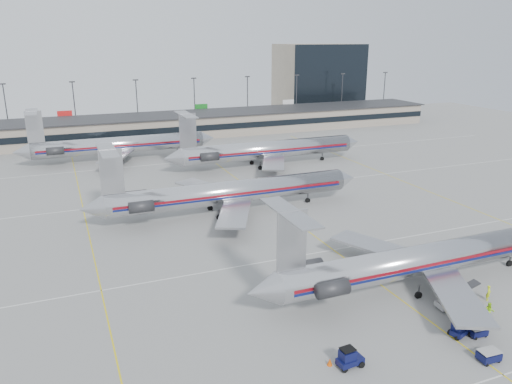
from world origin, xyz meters
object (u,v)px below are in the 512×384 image
jet_foreground (421,259)px  jet_second_row (226,192)px  belt_loader (455,301)px  tug_center (460,328)px

jet_foreground → jet_second_row: bearing=111.4°
belt_loader → jet_second_row: bearing=111.2°
tug_center → belt_loader: 5.67m
tug_center → belt_loader: size_ratio=0.51×
jet_second_row → jet_foreground: bearing=-68.6°
jet_second_row → tug_center: bearing=-77.2°
tug_center → jet_foreground: bearing=52.9°
jet_second_row → belt_loader: 39.30m
jet_foreground → jet_second_row: size_ratio=0.94×
tug_center → belt_loader: belt_loader is taller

